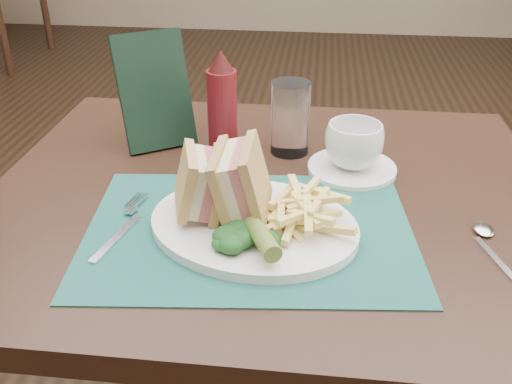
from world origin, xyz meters
TOP-DOWN VIEW (x-y plane):
  - floor at (0.00, 0.00)m, footprint 7.00×7.00m
  - wall_back at (0.00, 3.50)m, footprint 6.00×0.00m
  - table_main at (0.00, -0.50)m, footprint 0.90×0.75m
  - placemat at (-0.02, -0.62)m, footprint 0.49×0.37m
  - plate at (-0.01, -0.62)m, footprint 0.35×0.31m
  - sandwich_half_a at (-0.11, -0.61)m, footprint 0.10×0.11m
  - sandwich_half_b at (-0.05, -0.61)m, footprint 0.08×0.11m
  - kale_garnish at (-0.01, -0.68)m, footprint 0.11×0.08m
  - pickle_spear at (0.00, -0.68)m, footprint 0.07×0.12m
  - fries_pile at (0.06, -0.60)m, footprint 0.18×0.20m
  - fork at (-0.20, -0.63)m, footprint 0.07×0.17m
  - spoon at (0.31, -0.63)m, footprint 0.08×0.15m
  - saucer at (0.13, -0.42)m, footprint 0.19×0.19m
  - coffee_cup at (0.13, -0.42)m, footprint 0.13×0.13m
  - drinking_glass at (0.02, -0.35)m, footprint 0.07×0.07m
  - ketchup_bottle at (-0.10, -0.36)m, footprint 0.06×0.06m
  - check_presenter at (-0.22, -0.34)m, footprint 0.15×0.13m

SIDE VIEW (x-z plane):
  - floor at x=0.00m, z-range 0.00..0.00m
  - wall_back at x=0.00m, z-range -3.00..3.00m
  - table_main at x=0.00m, z-range 0.00..0.75m
  - placemat at x=-0.02m, z-range 0.75..0.75m
  - spoon at x=0.31m, z-range 0.75..0.76m
  - saucer at x=0.13m, z-range 0.75..0.76m
  - fork at x=-0.20m, z-range 0.75..0.76m
  - plate at x=-0.01m, z-range 0.75..0.77m
  - kale_garnish at x=-0.01m, z-range 0.77..0.79m
  - pickle_spear at x=0.00m, z-range 0.77..0.80m
  - fries_pile at x=0.06m, z-range 0.77..0.82m
  - coffee_cup at x=0.13m, z-range 0.76..0.84m
  - drinking_glass at x=0.02m, z-range 0.75..0.88m
  - sandwich_half_a at x=-0.11m, z-range 0.77..0.86m
  - sandwich_half_b at x=-0.05m, z-range 0.77..0.88m
  - ketchup_bottle at x=-0.10m, z-range 0.75..0.94m
  - check_presenter at x=-0.22m, z-range 0.75..0.95m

